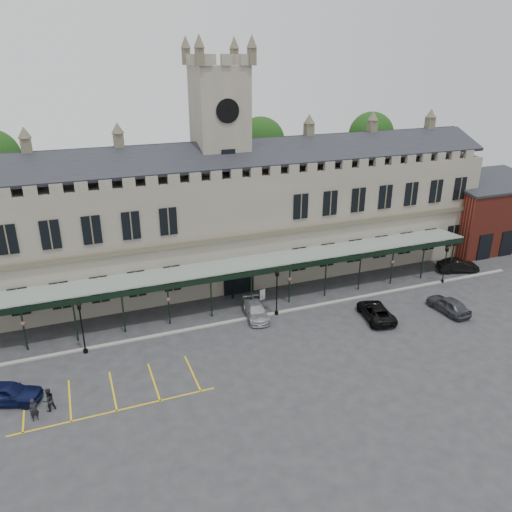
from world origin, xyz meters
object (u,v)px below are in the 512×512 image
object	(u,v)px
sign_board	(262,295)
car_left_a	(7,393)
clock_tower	(221,158)
car_van	(376,311)
traffic_cone	(376,305)
car_right_b	(458,266)
lamp_post_mid	(277,288)
car_taxi	(256,311)
car_right_a	(448,305)
person_a	(34,410)
lamp_post_left	(81,323)
station_building	(223,220)
person_b	(48,400)
lamp_post_right	(445,261)

from	to	relation	value
sign_board	car_left_a	bearing A→B (deg)	-176.45
clock_tower	car_left_a	bearing A→B (deg)	-143.22
car_left_a	car_van	size ratio (longest dim) A/B	0.91
traffic_cone	car_van	size ratio (longest dim) A/B	0.14
car_right_b	lamp_post_mid	bearing A→B (deg)	111.54
clock_tower	car_taxi	xyz separation A→B (m)	(-0.20, -10.47, -12.45)
car_taxi	car_right_a	xyz separation A→B (m)	(17.54, -5.68, 0.11)
lamp_post_mid	person_a	size ratio (longest dim) A/B	2.87
clock_tower	lamp_post_left	bearing A→B (deg)	-144.75
clock_tower	traffic_cone	world-z (taller)	clock_tower
station_building	car_left_a	bearing A→B (deg)	-143.37
person_b	traffic_cone	bearing A→B (deg)	159.91
lamp_post_right	car_right_b	xyz separation A→B (m)	(3.56, 1.73, -1.78)
car_right_a	clock_tower	bearing A→B (deg)	-46.22
lamp_post_right	car_taxi	distance (m)	21.71
lamp_post_mid	traffic_cone	distance (m)	10.08
lamp_post_right	sign_board	bearing A→B (deg)	170.55
lamp_post_left	lamp_post_right	world-z (taller)	lamp_post_left
lamp_post_mid	car_van	bearing A→B (deg)	-25.89
lamp_post_left	car_taxi	world-z (taller)	lamp_post_left
car_van	person_a	xyz separation A→B (m)	(-29.36, -3.68, 0.12)
car_taxi	car_van	distance (m)	11.19
lamp_post_left	station_building	bearing A→B (deg)	35.04
person_a	lamp_post_mid	bearing A→B (deg)	2.04
traffic_cone	person_b	xyz separation A→B (m)	(-29.60, -4.55, 0.51)
car_taxi	car_right_b	bearing A→B (deg)	11.68
car_taxi	sign_board	bearing A→B (deg)	66.49
traffic_cone	car_left_a	bearing A→B (deg)	-175.40
car_taxi	person_b	xyz separation A→B (m)	(-18.10, -7.19, 0.20)
car_left_a	car_right_a	world-z (taller)	car_left_a
traffic_cone	car_van	xyz separation A→B (m)	(-1.14, -1.59, 0.35)
traffic_cone	car_left_a	distance (m)	32.41
car_taxi	car_right_a	bearing A→B (deg)	-9.94
car_left_a	car_van	bearing A→B (deg)	-68.49
car_left_a	station_building	bearing A→B (deg)	-33.71
lamp_post_mid	car_right_a	xyz separation A→B (m)	(15.51, -5.50, -2.03)
station_building	person_b	world-z (taller)	station_building
lamp_post_right	sign_board	xyz separation A→B (m)	(-19.70, 3.28, -1.98)
lamp_post_left	lamp_post_right	distance (m)	36.97
car_right_a	car_right_b	distance (m)	10.58
lamp_post_left	car_right_b	xyz separation A→B (m)	(40.52, 2.12, -2.08)
car_van	person_b	distance (m)	28.62
lamp_post_left	traffic_cone	size ratio (longest dim) A/B	6.51
clock_tower	lamp_post_left	size ratio (longest dim) A/B	5.20
car_right_a	station_building	bearing A→B (deg)	-46.07
sign_board	car_right_b	bearing A→B (deg)	-20.51
lamp_post_right	traffic_cone	world-z (taller)	lamp_post_right
car_right_b	traffic_cone	bearing A→B (deg)	124.34
lamp_post_right	car_taxi	bearing A→B (deg)	179.67
clock_tower	lamp_post_left	distance (m)	21.61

